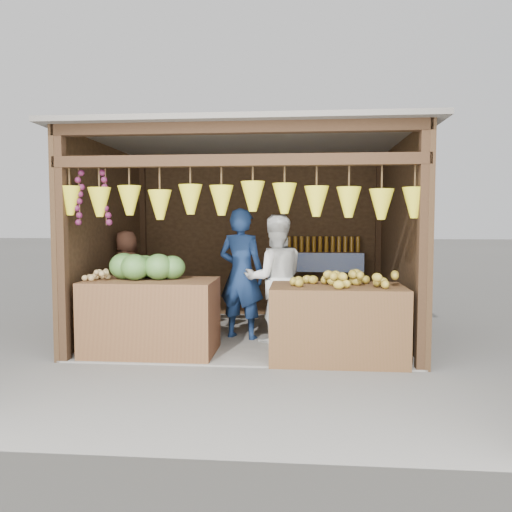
{
  "coord_description": "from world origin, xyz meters",
  "views": [
    {
      "loc": [
        0.66,
        -6.7,
        1.55
      ],
      "look_at": [
        0.09,
        -0.1,
        1.1
      ],
      "focal_mm": 35.0,
      "sensor_mm": 36.0,
      "label": 1
    }
  ],
  "objects_px": {
    "man_standing": "(241,274)",
    "counter_right": "(337,323)",
    "vendor_seated": "(126,270)",
    "counter_left": "(152,317)",
    "woman_standing": "(275,279)"
  },
  "relations": [
    {
      "from": "man_standing",
      "to": "counter_right",
      "type": "bearing_deg",
      "value": 161.49
    },
    {
      "from": "man_standing",
      "to": "woman_standing",
      "type": "xyz_separation_m",
      "value": [
        0.45,
        -0.13,
        -0.04
      ]
    },
    {
      "from": "counter_left",
      "to": "man_standing",
      "type": "height_order",
      "value": "man_standing"
    },
    {
      "from": "counter_right",
      "to": "vendor_seated",
      "type": "xyz_separation_m",
      "value": [
        -2.84,
        1.19,
        0.46
      ]
    },
    {
      "from": "counter_left",
      "to": "counter_right",
      "type": "bearing_deg",
      "value": -1.6
    },
    {
      "from": "counter_left",
      "to": "vendor_seated",
      "type": "height_order",
      "value": "vendor_seated"
    },
    {
      "from": "counter_right",
      "to": "vendor_seated",
      "type": "bearing_deg",
      "value": 157.31
    },
    {
      "from": "counter_left",
      "to": "vendor_seated",
      "type": "distance_m",
      "value": 1.39
    },
    {
      "from": "man_standing",
      "to": "woman_standing",
      "type": "bearing_deg",
      "value": -177.59
    },
    {
      "from": "vendor_seated",
      "to": "counter_right",
      "type": "bearing_deg",
      "value": -164.25
    },
    {
      "from": "counter_left",
      "to": "man_standing",
      "type": "relative_size",
      "value": 0.86
    },
    {
      "from": "man_standing",
      "to": "vendor_seated",
      "type": "xyz_separation_m",
      "value": [
        -1.66,
        0.28,
        0.01
      ]
    },
    {
      "from": "woman_standing",
      "to": "vendor_seated",
      "type": "height_order",
      "value": "woman_standing"
    },
    {
      "from": "counter_left",
      "to": "woman_standing",
      "type": "xyz_separation_m",
      "value": [
        1.41,
        0.71,
        0.38
      ]
    },
    {
      "from": "man_standing",
      "to": "vendor_seated",
      "type": "bearing_deg",
      "value": 9.1
    }
  ]
}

